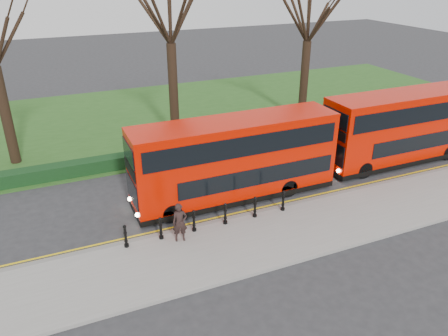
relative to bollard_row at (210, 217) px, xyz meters
name	(u,v)px	position (x,y,z in m)	size (l,w,h in m)	color
ground	(199,215)	(-0.01, 1.35, -0.65)	(120.00, 120.00, 0.00)	#28282B
pavement	(224,248)	(-0.01, -1.65, -0.57)	(60.00, 4.00, 0.15)	gray
kerb	(207,225)	(-0.01, 0.35, -0.57)	(60.00, 0.25, 0.16)	slate
grass_verge	(131,120)	(-0.01, 16.35, -0.62)	(60.00, 18.00, 0.06)	#254E1A
hedge	(160,155)	(-0.01, 8.15, -0.25)	(60.00, 0.90, 0.80)	black
yellow_line_outer	(205,223)	(-0.01, 0.65, -0.64)	(60.00, 0.10, 0.01)	yellow
yellow_line_inner	(203,220)	(-0.01, 0.85, -0.64)	(60.00, 0.10, 0.01)	yellow
tree_mid	(169,8)	(1.99, 11.35, 7.75)	(7.40, 7.40, 11.56)	black
tree_right	(309,13)	(11.99, 11.35, 7.09)	(6.82, 6.82, 10.65)	black
bollard_row	(210,217)	(0.00, 0.00, 0.00)	(7.64, 0.15, 1.00)	black
bus_lead	(235,160)	(2.29, 2.35, 1.43)	(10.37, 2.38, 4.13)	#C91100
bus_rear	(407,127)	(13.51, 2.54, 1.47)	(10.57, 2.43, 4.21)	#C91100
pedestrian	(180,223)	(-1.52, -0.44, 0.37)	(0.63, 0.42, 1.74)	black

